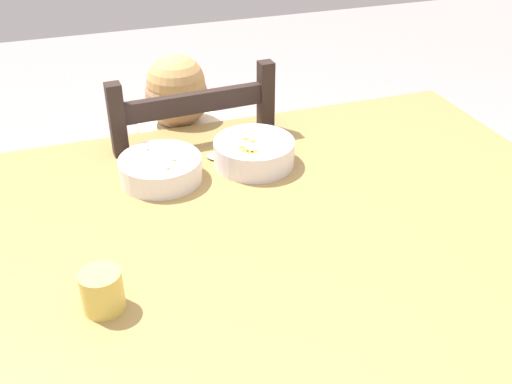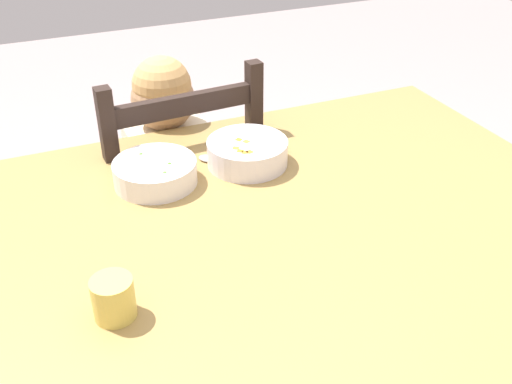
{
  "view_description": "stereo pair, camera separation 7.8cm",
  "coord_description": "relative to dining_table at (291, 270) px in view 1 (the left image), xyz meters",
  "views": [
    {
      "loc": [
        -0.38,
        -0.9,
        1.48
      ],
      "look_at": [
        -0.05,
        0.08,
        0.83
      ],
      "focal_mm": 42.41,
      "sensor_mm": 36.0,
      "label": 1
    },
    {
      "loc": [
        -0.46,
        -0.87,
        1.48
      ],
      "look_at": [
        -0.05,
        0.08,
        0.83
      ],
      "focal_mm": 42.41,
      "sensor_mm": 36.0,
      "label": 2
    }
  ],
  "objects": [
    {
      "name": "child_figure",
      "position": [
        -0.1,
        0.57,
        -0.05
      ],
      "size": [
        0.32,
        0.31,
        0.95
      ],
      "color": "beige",
      "rests_on": "ground"
    },
    {
      "name": "dining_table",
      "position": [
        0.0,
        0.0,
        0.0
      ],
      "size": [
        1.33,
        1.06,
        0.78
      ],
      "color": "olive",
      "rests_on": "ground"
    },
    {
      "name": "bowl_of_carrots",
      "position": [
        0.01,
        0.28,
        0.13
      ],
      "size": [
        0.19,
        0.19,
        0.06
      ],
      "color": "white",
      "rests_on": "dining_table"
    },
    {
      "name": "spoon",
      "position": [
        -0.05,
        0.32,
        0.1
      ],
      "size": [
        0.1,
        0.12,
        0.01
      ],
      "color": "silver",
      "rests_on": "dining_table"
    },
    {
      "name": "bowl_of_peas",
      "position": [
        -0.21,
        0.28,
        0.13
      ],
      "size": [
        0.19,
        0.19,
        0.06
      ],
      "color": "white",
      "rests_on": "dining_table"
    },
    {
      "name": "drinking_cup",
      "position": [
        -0.38,
        -0.1,
        0.14
      ],
      "size": [
        0.07,
        0.07,
        0.07
      ],
      "primitive_type": "cylinder",
      "color": "#E3C957",
      "rests_on": "dining_table"
    },
    {
      "name": "dining_chair",
      "position": [
        -0.09,
        0.58,
        -0.22
      ],
      "size": [
        0.44,
        0.44,
        0.96
      ],
      "color": "black",
      "rests_on": "ground"
    }
  ]
}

